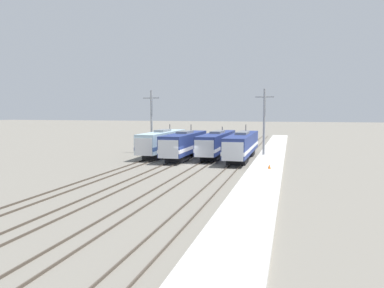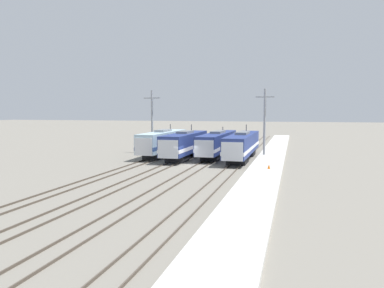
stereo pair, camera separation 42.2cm
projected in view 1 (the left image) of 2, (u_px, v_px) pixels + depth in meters
ground_plane at (186, 165)px, 49.16m from camera, size 400.00×400.00×0.00m
rail_pair_far_left at (141, 163)px, 50.77m from camera, size 1.51×120.00×0.15m
rail_pair_center_left at (171, 164)px, 49.70m from camera, size 1.51×120.00×0.15m
rail_pair_center_right at (202, 165)px, 48.62m from camera, size 1.51×120.00×0.15m
rail_pair_far_right at (234, 166)px, 47.54m from camera, size 1.51×120.00×0.15m
locomotive_far_left at (162, 143)px, 58.75m from camera, size 2.86×16.34×4.90m
locomotive_center_left at (184, 144)px, 55.74m from camera, size 3.05×16.13×4.96m
locomotive_center_right at (217, 143)px, 58.26m from camera, size 2.92×19.03×4.49m
locomotive_far_right at (242, 145)px, 54.79m from camera, size 2.99×19.36×4.98m
catenary_tower_left at (152, 121)px, 62.59m from camera, size 2.88×0.35×10.51m
catenary_tower_right at (264, 122)px, 57.86m from camera, size 2.88×0.35×10.51m
platform at (267, 167)px, 46.49m from camera, size 4.00×120.00×0.33m
traffic_cone at (269, 166)px, 44.05m from camera, size 0.36×0.36×0.54m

